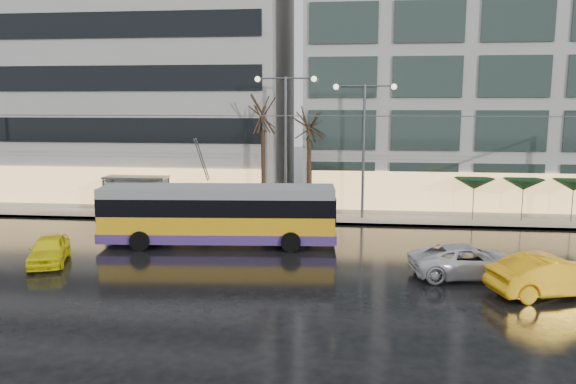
# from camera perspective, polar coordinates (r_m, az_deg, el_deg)

# --- Properties ---
(ground) EXTENTS (140.00, 140.00, 0.00)m
(ground) POSITION_cam_1_polar(r_m,az_deg,el_deg) (27.03, -7.19, -7.19)
(ground) COLOR black
(ground) RESTS_ON ground
(sidewalk) EXTENTS (80.00, 10.00, 0.15)m
(sidewalk) POSITION_cam_1_polar(r_m,az_deg,el_deg) (40.12, 0.29, -1.62)
(sidewalk) COLOR gray
(sidewalk) RESTS_ON ground
(kerb) EXTENTS (80.00, 0.10, 0.15)m
(kerb) POSITION_cam_1_polar(r_m,az_deg,el_deg) (35.31, -0.57, -3.11)
(kerb) COLOR slate
(kerb) RESTS_ON ground
(building_left) EXTENTS (34.00, 14.00, 22.00)m
(building_left) POSITION_cam_1_polar(r_m,az_deg,el_deg) (49.59, -20.73, 12.71)
(building_left) COLOR #ADA9A5
(building_left) RESTS_ON sidewalk
(building_right) EXTENTS (32.00, 14.00, 25.00)m
(building_right) POSITION_cam_1_polar(r_m,az_deg,el_deg) (46.28, 23.24, 14.73)
(building_right) COLOR #ADA9A5
(building_right) RESTS_ON sidewalk
(trolleybus) EXTENTS (12.53, 5.10, 5.73)m
(trolleybus) POSITION_cam_1_polar(r_m,az_deg,el_deg) (30.05, -7.08, -2.48)
(trolleybus) COLOR yellow
(trolleybus) RESTS_ON ground
(catenary) EXTENTS (42.24, 5.12, 7.00)m
(catenary) POSITION_cam_1_polar(r_m,az_deg,el_deg) (33.70, -2.51, 3.49)
(catenary) COLOR #595B60
(catenary) RESTS_ON ground
(bus_shelter) EXTENTS (4.20, 1.60, 2.51)m
(bus_shelter) POSITION_cam_1_polar(r_m,az_deg,el_deg) (39.14, -15.54, 0.57)
(bus_shelter) COLOR #595B60
(bus_shelter) RESTS_ON sidewalk
(street_lamp_near) EXTENTS (3.96, 0.36, 9.03)m
(street_lamp_near) POSITION_cam_1_polar(r_m,az_deg,el_deg) (36.27, -0.25, 6.65)
(street_lamp_near) COLOR #595B60
(street_lamp_near) RESTS_ON sidewalk
(street_lamp_far) EXTENTS (3.96, 0.36, 8.53)m
(street_lamp_far) POSITION_cam_1_polar(r_m,az_deg,el_deg) (36.05, 7.72, 6.12)
(street_lamp_far) COLOR #595B60
(street_lamp_far) RESTS_ON sidewalk
(tree_a) EXTENTS (3.20, 3.20, 8.40)m
(tree_a) POSITION_cam_1_polar(r_m,az_deg,el_deg) (36.64, -2.57, 8.38)
(tree_a) COLOR black
(tree_a) RESTS_ON sidewalk
(tree_b) EXTENTS (3.20, 3.20, 7.70)m
(tree_b) POSITION_cam_1_polar(r_m,az_deg,el_deg) (36.51, 2.18, 7.30)
(tree_b) COLOR black
(tree_b) RESTS_ON sidewalk
(parasol_a) EXTENTS (2.50, 2.50, 2.65)m
(parasol_a) POSITION_cam_1_polar(r_m,az_deg,el_deg) (37.37, 18.39, 0.80)
(parasol_a) COLOR #595B60
(parasol_a) RESTS_ON sidewalk
(parasol_b) EXTENTS (2.50, 2.50, 2.65)m
(parasol_b) POSITION_cam_1_polar(r_m,az_deg,el_deg) (38.11, 22.81, 0.70)
(parasol_b) COLOR #595B60
(parasol_b) RESTS_ON sidewalk
(parasol_c) EXTENTS (2.50, 2.50, 2.65)m
(parasol_c) POSITION_cam_1_polar(r_m,az_deg,el_deg) (39.06, 27.03, 0.61)
(parasol_c) COLOR #595B60
(parasol_c) RESTS_ON sidewalk
(taxi_a) EXTENTS (2.83, 4.23, 1.34)m
(taxi_a) POSITION_cam_1_polar(r_m,az_deg,el_deg) (28.95, -23.10, -5.40)
(taxi_a) COLOR #FFF00D
(taxi_a) RESTS_ON ground
(taxi_b) EXTENTS (5.21, 3.02, 1.62)m
(taxi_b) POSITION_cam_1_polar(r_m,az_deg,el_deg) (24.60, 25.22, -7.71)
(taxi_b) COLOR #FFAD0D
(taxi_b) RESTS_ON ground
(sedan_silver) EXTENTS (5.41, 3.10, 1.42)m
(sedan_silver) POSITION_cam_1_polar(r_m,az_deg,el_deg) (25.88, 17.90, -6.69)
(sedan_silver) COLOR silver
(sedan_silver) RESTS_ON ground
(pedestrian_a) EXTENTS (1.15, 1.16, 2.19)m
(pedestrian_a) POSITION_cam_1_polar(r_m,az_deg,el_deg) (39.52, -13.88, 0.24)
(pedestrian_a) COLOR black
(pedestrian_a) RESTS_ON sidewalk
(pedestrian_b) EXTENTS (0.97, 0.91, 1.58)m
(pedestrian_b) POSITION_cam_1_polar(r_m,az_deg,el_deg) (37.10, -8.55, -1.25)
(pedestrian_b) COLOR black
(pedestrian_b) RESTS_ON sidewalk
(pedestrian_c) EXTENTS (1.11, 0.85, 2.11)m
(pedestrian_c) POSITION_cam_1_polar(r_m,az_deg,el_deg) (38.51, -17.28, -0.70)
(pedestrian_c) COLOR black
(pedestrian_c) RESTS_ON sidewalk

